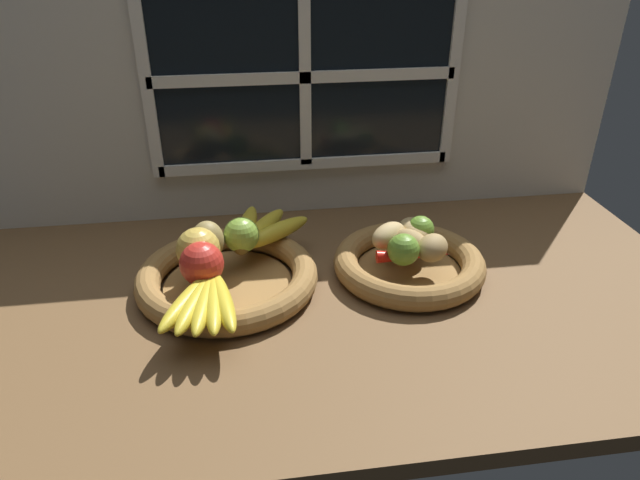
% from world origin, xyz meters
% --- Properties ---
extents(ground_plane, '(1.40, 0.90, 0.03)m').
position_xyz_m(ground_plane, '(0.00, 0.00, -0.01)').
color(ground_plane, brown).
extents(back_wall, '(1.40, 0.05, 0.55)m').
position_xyz_m(back_wall, '(0.00, 0.30, 0.28)').
color(back_wall, silver).
rests_on(back_wall, ground_plane).
extents(fruit_bowl_left, '(0.33, 0.33, 0.05)m').
position_xyz_m(fruit_bowl_left, '(-0.18, -0.02, 0.02)').
color(fruit_bowl_left, olive).
rests_on(fruit_bowl_left, ground_plane).
extents(fruit_bowl_right, '(0.29, 0.29, 0.05)m').
position_xyz_m(fruit_bowl_right, '(0.16, -0.02, 0.02)').
color(fruit_bowl_right, olive).
rests_on(fruit_bowl_right, ground_plane).
extents(apple_green_back, '(0.07, 0.07, 0.07)m').
position_xyz_m(apple_green_back, '(-0.15, 0.03, 0.08)').
color(apple_green_back, '#7AA338').
rests_on(apple_green_back, fruit_bowl_left).
extents(apple_red_front, '(0.08, 0.08, 0.08)m').
position_xyz_m(apple_red_front, '(-0.22, -0.07, 0.08)').
color(apple_red_front, red).
rests_on(apple_red_front, fruit_bowl_left).
extents(apple_golden_left, '(0.08, 0.08, 0.08)m').
position_xyz_m(apple_golden_left, '(-0.23, -0.02, 0.09)').
color(apple_golden_left, gold).
rests_on(apple_golden_left, fruit_bowl_left).
extents(pear_brown, '(0.08, 0.08, 0.08)m').
position_xyz_m(pear_brown, '(-0.21, 0.01, 0.08)').
color(pear_brown, olive).
rests_on(pear_brown, fruit_bowl_left).
extents(banana_bunch_front, '(0.14, 0.19, 0.03)m').
position_xyz_m(banana_bunch_front, '(-0.21, -0.14, 0.06)').
color(banana_bunch_front, gold).
rests_on(banana_bunch_front, fruit_bowl_left).
extents(banana_bunch_back, '(0.16, 0.18, 0.03)m').
position_xyz_m(banana_bunch_back, '(-0.11, 0.08, 0.06)').
color(banana_bunch_back, gold).
rests_on(banana_bunch_back, fruit_bowl_left).
extents(potato_oblong, '(0.09, 0.09, 0.05)m').
position_xyz_m(potato_oblong, '(0.12, 0.01, 0.07)').
color(potato_oblong, tan).
rests_on(potato_oblong, fruit_bowl_right).
extents(potato_small, '(0.08, 0.08, 0.05)m').
position_xyz_m(potato_small, '(0.19, -0.05, 0.07)').
color(potato_small, '#A38451').
rests_on(potato_small, fruit_bowl_right).
extents(potato_large, '(0.08, 0.09, 0.05)m').
position_xyz_m(potato_large, '(0.16, -0.02, 0.07)').
color(potato_large, '#A38451').
rests_on(potato_large, fruit_bowl_right).
extents(potato_back, '(0.07, 0.09, 0.04)m').
position_xyz_m(potato_back, '(0.18, 0.02, 0.07)').
color(potato_back, tan).
rests_on(potato_back, fruit_bowl_right).
extents(lime_near, '(0.06, 0.06, 0.06)m').
position_xyz_m(lime_near, '(0.13, -0.06, 0.08)').
color(lime_near, olive).
rests_on(lime_near, fruit_bowl_right).
extents(lime_far, '(0.05, 0.05, 0.05)m').
position_xyz_m(lime_far, '(0.19, 0.02, 0.07)').
color(lime_far, olive).
rests_on(lime_far, fruit_bowl_right).
extents(chili_pepper, '(0.14, 0.03, 0.02)m').
position_xyz_m(chili_pepper, '(0.16, -0.05, 0.06)').
color(chili_pepper, red).
rests_on(chili_pepper, fruit_bowl_right).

